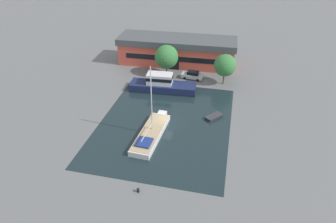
% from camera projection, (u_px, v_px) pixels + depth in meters
% --- Properties ---
extents(ground_plane, '(440.00, 440.00, 0.00)m').
position_uv_depth(ground_plane, '(165.00, 123.00, 51.35)').
color(ground_plane, slate).
extents(water_canal, '(21.92, 28.76, 0.01)m').
position_uv_depth(water_canal, '(165.00, 123.00, 51.35)').
color(water_canal, '#19282D').
rests_on(water_canal, ground).
extents(warehouse_building, '(28.02, 9.32, 6.29)m').
position_uv_depth(warehouse_building, '(177.00, 50.00, 71.71)').
color(warehouse_building, '#C64C3D').
rests_on(warehouse_building, ground).
extents(quay_tree_near_building, '(5.18, 5.18, 6.89)m').
position_uv_depth(quay_tree_near_building, '(166.00, 57.00, 65.32)').
color(quay_tree_near_building, brown).
rests_on(quay_tree_near_building, ground).
extents(quay_tree_by_water, '(4.61, 4.61, 6.54)m').
position_uv_depth(quay_tree_by_water, '(225.00, 65.00, 61.64)').
color(quay_tree_by_water, brown).
rests_on(quay_tree_by_water, ground).
extents(parked_car, '(4.84, 2.30, 1.79)m').
position_uv_depth(parked_car, '(192.00, 75.00, 65.41)').
color(parked_car, silver).
rests_on(parked_car, ground).
extents(sailboat_moored, '(3.90, 12.41, 11.87)m').
position_uv_depth(sailboat_moored, '(151.00, 133.00, 47.87)').
color(sailboat_moored, white).
rests_on(sailboat_moored, water_canal).
extents(motor_cruiser, '(13.64, 4.72, 3.62)m').
position_uv_depth(motor_cruiser, '(162.00, 84.00, 60.75)').
color(motor_cruiser, '#19234C').
rests_on(motor_cruiser, water_canal).
extents(small_dinghy, '(3.19, 3.43, 0.49)m').
position_uv_depth(small_dinghy, '(214.00, 117.00, 52.57)').
color(small_dinghy, '#23282D').
rests_on(small_dinghy, water_canal).
extents(mooring_bollard, '(0.38, 0.38, 0.65)m').
position_uv_depth(mooring_bollard, '(138.00, 190.00, 38.03)').
color(mooring_bollard, black).
rests_on(mooring_bollard, ground).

